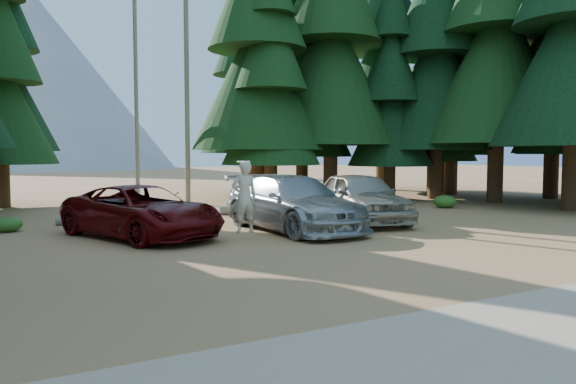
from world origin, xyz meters
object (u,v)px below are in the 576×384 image
frisbee_player (244,197)px  log_right (281,208)px  silver_minivan_right (360,197)px  log_left (116,218)px  red_pickup (141,212)px  silver_minivan_center (293,203)px  log_mid (313,204)px

frisbee_player → log_right: (4.32, 5.79, -1.04)m
silver_minivan_right → log_left: silver_minivan_right is taller
red_pickup → silver_minivan_center: bearing=-29.3°
log_right → log_mid: bearing=36.8°
silver_minivan_center → frisbee_player: frisbee_player is taller
log_left → log_right: size_ratio=0.75×
silver_minivan_right → silver_minivan_center: bearing=-157.8°
log_left → log_mid: size_ratio=1.00×
red_pickup → log_left: bearing=68.7°
red_pickup → frisbee_player: (2.38, -1.82, 0.46)m
silver_minivan_center → silver_minivan_right: size_ratio=1.14×
silver_minivan_right → log_mid: 5.78m
frisbee_player → log_left: 6.24m
log_right → silver_minivan_right: bearing=-71.1°
red_pickup → log_right: 7.81m
log_mid → log_right: (-2.33, -1.26, 0.01)m
silver_minivan_right → log_mid: silver_minivan_right is taller
red_pickup → log_mid: size_ratio=1.38×
red_pickup → frisbee_player: bearing=-56.9°
silver_minivan_center → log_left: 6.47m
log_mid → log_right: size_ratio=0.75×
log_mid → log_left: bearing=-148.2°
silver_minivan_center → frisbee_player: (-2.14, -1.03, 0.35)m
frisbee_player → log_right: size_ratio=0.38×
red_pickup → silver_minivan_center: 4.59m
silver_minivan_right → log_left: bearing=163.0°
silver_minivan_right → log_right: size_ratio=1.00×
silver_minivan_center → silver_minivan_right: bearing=7.7°
red_pickup → log_mid: red_pickup is taller
silver_minivan_right → red_pickup: bearing=-169.5°
frisbee_player → log_left: bearing=-62.2°
silver_minivan_center → log_right: (2.17, 4.76, -0.69)m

